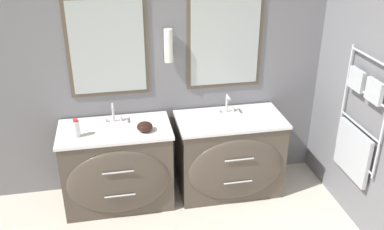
# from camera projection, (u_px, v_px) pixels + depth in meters

# --- Properties ---
(wall_back) EXTENTS (5.06, 0.16, 2.60)m
(wall_back) POSITION_uv_depth(u_px,v_px,m) (147.00, 60.00, 3.98)
(wall_back) COLOR slate
(wall_back) RESTS_ON ground_plane
(vanity_left) EXTENTS (1.02, 0.62, 0.79)m
(vanity_left) POSITION_uv_depth(u_px,v_px,m) (118.00, 167.00, 3.99)
(vanity_left) COLOR #4C4238
(vanity_left) RESTS_ON ground_plane
(vanity_right) EXTENTS (1.02, 0.62, 0.79)m
(vanity_right) POSITION_uv_depth(u_px,v_px,m) (230.00, 156.00, 4.18)
(vanity_right) COLOR #4C4238
(vanity_right) RESTS_ON ground_plane
(faucet_left) EXTENTS (0.17, 0.12, 0.18)m
(faucet_left) POSITION_uv_depth(u_px,v_px,m) (113.00, 113.00, 3.94)
(faucet_left) COLOR silver
(faucet_left) RESTS_ON vanity_left
(faucet_right) EXTENTS (0.17, 0.12, 0.18)m
(faucet_right) POSITION_uv_depth(u_px,v_px,m) (227.00, 104.00, 4.12)
(faucet_right) COLOR silver
(faucet_right) RESTS_ON vanity_right
(toiletry_bottle) EXTENTS (0.06, 0.06, 0.17)m
(toiletry_bottle) POSITION_uv_depth(u_px,v_px,m) (76.00, 129.00, 3.68)
(toiletry_bottle) COLOR silver
(toiletry_bottle) RESTS_ON vanity_left
(amenity_bowl) EXTENTS (0.14, 0.14, 0.09)m
(amenity_bowl) POSITION_uv_depth(u_px,v_px,m) (145.00, 127.00, 3.79)
(amenity_bowl) COLOR black
(amenity_bowl) RESTS_ON vanity_left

